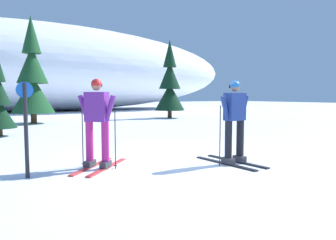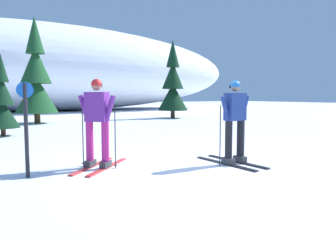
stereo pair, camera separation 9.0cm
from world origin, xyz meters
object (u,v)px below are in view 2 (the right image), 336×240
(pine_tree_center_right, at_px, (2,102))
(pine_tree_far_right, at_px, (173,86))
(trail_marker_post, at_px, (26,124))
(pine_tree_right, at_px, (36,79))
(skier_purple_jacket, at_px, (97,121))
(skier_navy_jacket, at_px, (235,120))

(pine_tree_center_right, xyz_separation_m, pine_tree_far_right, (9.98, 4.61, 0.87))
(trail_marker_post, bearing_deg, pine_tree_right, 81.34)
(skier_purple_jacket, relative_size, pine_tree_right, 0.32)
(skier_navy_jacket, height_order, pine_tree_center_right, pine_tree_center_right)
(pine_tree_center_right, distance_m, pine_tree_right, 5.38)
(skier_navy_jacket, xyz_separation_m, pine_tree_far_right, (6.02, 12.27, 1.17))
(skier_navy_jacket, height_order, skier_purple_jacket, skier_purple_jacket)
(skier_purple_jacket, distance_m, trail_marker_post, 1.30)
(skier_navy_jacket, bearing_deg, trail_marker_post, 164.76)
(pine_tree_right, distance_m, trail_marker_post, 11.76)
(pine_tree_right, bearing_deg, pine_tree_center_right, -110.24)
(pine_tree_far_right, xyz_separation_m, trail_marker_post, (-9.91, -11.21, -1.16))
(pine_tree_center_right, relative_size, trail_marker_post, 1.75)
(skier_purple_jacket, relative_size, pine_tree_far_right, 0.35)
(pine_tree_center_right, bearing_deg, skier_purple_jacket, -78.28)
(trail_marker_post, bearing_deg, skier_purple_jacket, 2.29)
(skier_purple_jacket, bearing_deg, skier_navy_jacket, -23.18)
(skier_navy_jacket, relative_size, pine_tree_far_right, 0.35)
(pine_tree_center_right, height_order, pine_tree_far_right, pine_tree_far_right)
(skier_purple_jacket, bearing_deg, trail_marker_post, -177.71)
(skier_navy_jacket, relative_size, pine_tree_center_right, 0.60)
(pine_tree_right, bearing_deg, pine_tree_far_right, -2.34)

